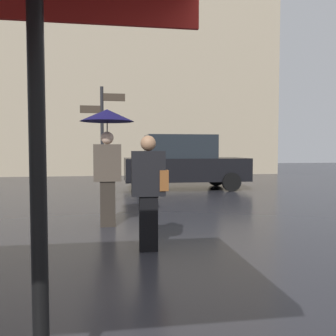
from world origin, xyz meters
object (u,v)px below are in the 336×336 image
at_px(parked_car_left, 183,162).
at_px(pedestrian_with_bag, 149,186).
at_px(street_signpost, 102,134).
at_px(pedestrian_with_umbrella, 107,137).

bearing_deg(parked_car_left, pedestrian_with_bag, 75.13).
bearing_deg(street_signpost, pedestrian_with_umbrella, -86.50).
bearing_deg(pedestrian_with_umbrella, street_signpost, 103.89).
relative_size(pedestrian_with_bag, parked_car_left, 0.38).
xyz_separation_m(pedestrian_with_umbrella, parked_car_left, (2.52, 5.65, -0.67)).
bearing_deg(pedestrian_with_umbrella, parked_car_left, 76.35).
xyz_separation_m(pedestrian_with_bag, street_signpost, (-0.73, 4.05, 0.86)).
height_order(pedestrian_with_umbrella, street_signpost, street_signpost).
xyz_separation_m(parked_car_left, street_signpost, (-2.67, -3.26, 0.82)).
distance_m(pedestrian_with_umbrella, parked_car_left, 6.22).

